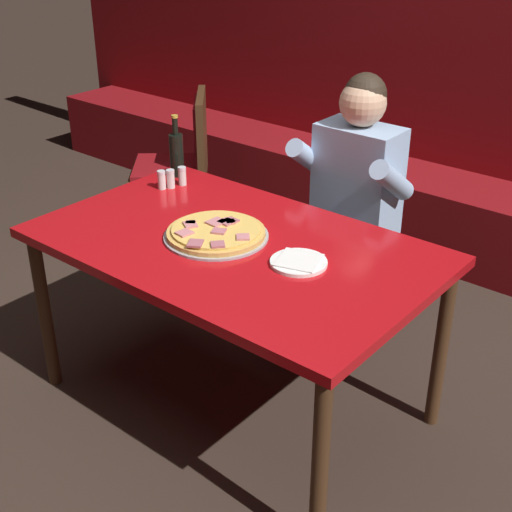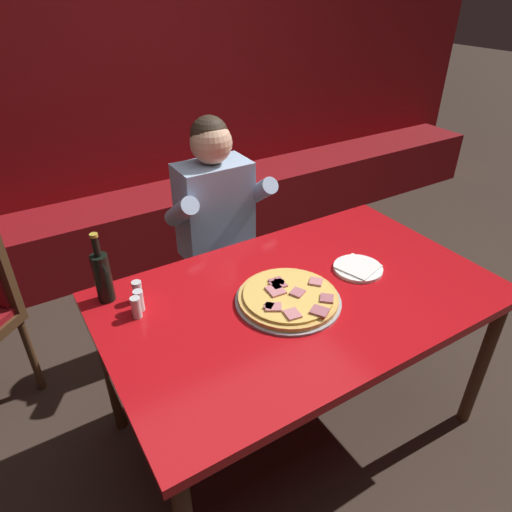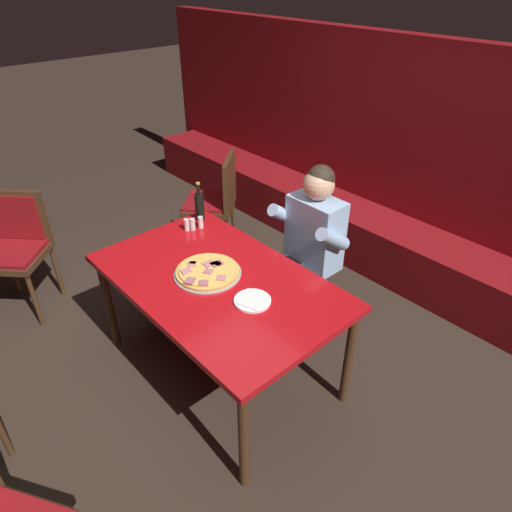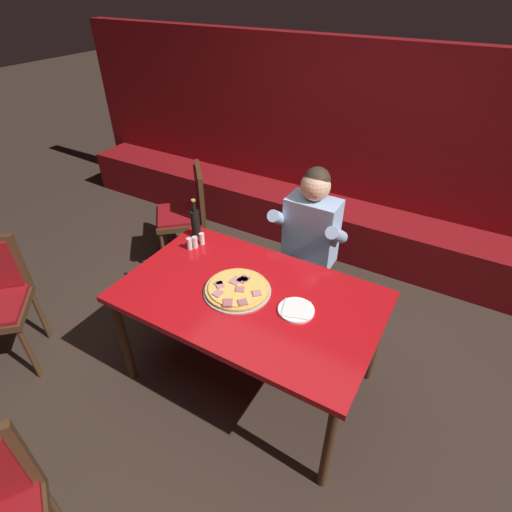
% 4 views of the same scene
% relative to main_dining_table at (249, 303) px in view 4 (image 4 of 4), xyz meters
% --- Properties ---
extents(ground_plane, '(24.00, 24.00, 0.00)m').
position_rel_main_dining_table_xyz_m(ground_plane, '(0.00, 0.00, -0.70)').
color(ground_plane, '#33261E').
extents(booth_wall_panel, '(6.80, 0.16, 1.90)m').
position_rel_main_dining_table_xyz_m(booth_wall_panel, '(0.00, 2.18, 0.25)').
color(booth_wall_panel, maroon).
rests_on(booth_wall_panel, ground_plane).
extents(booth_bench, '(6.46, 0.48, 0.46)m').
position_rel_main_dining_table_xyz_m(booth_bench, '(0.00, 1.86, -0.47)').
color(booth_bench, maroon).
rests_on(booth_bench, ground_plane).
extents(main_dining_table, '(1.56, 0.96, 0.77)m').
position_rel_main_dining_table_xyz_m(main_dining_table, '(0.00, 0.00, 0.00)').
color(main_dining_table, '#422816').
rests_on(main_dining_table, ground_plane).
extents(pizza, '(0.41, 0.41, 0.05)m').
position_rel_main_dining_table_xyz_m(pizza, '(-0.08, -0.01, 0.09)').
color(pizza, '#9E9EA3').
rests_on(pizza, main_dining_table).
extents(plate_white_paper, '(0.21, 0.21, 0.02)m').
position_rel_main_dining_table_xyz_m(plate_white_paper, '(0.30, 0.01, 0.08)').
color(plate_white_paper, white).
rests_on(plate_white_paper, main_dining_table).
extents(beer_bottle, '(0.07, 0.07, 0.29)m').
position_rel_main_dining_table_xyz_m(beer_bottle, '(-0.67, 0.37, 0.18)').
color(beer_bottle, black).
rests_on(beer_bottle, main_dining_table).
extents(shaker_oregano, '(0.04, 0.04, 0.09)m').
position_rel_main_dining_table_xyz_m(shaker_oregano, '(-0.57, 0.30, 0.11)').
color(shaker_oregano, silver).
rests_on(shaker_oregano, main_dining_table).
extents(shaker_parmesan, '(0.04, 0.04, 0.09)m').
position_rel_main_dining_table_xyz_m(shaker_parmesan, '(-0.58, 0.24, 0.11)').
color(shaker_parmesan, silver).
rests_on(shaker_parmesan, main_dining_table).
extents(shaker_red_pepper_flakes, '(0.04, 0.04, 0.09)m').
position_rel_main_dining_table_xyz_m(shaker_red_pepper_flakes, '(-0.60, 0.20, 0.11)').
color(shaker_red_pepper_flakes, silver).
rests_on(shaker_red_pepper_flakes, main_dining_table).
extents(diner_seated_blue_shirt, '(0.53, 0.53, 1.27)m').
position_rel_main_dining_table_xyz_m(diner_seated_blue_shirt, '(0.04, 0.75, 0.01)').
color(diner_seated_blue_shirt, black).
rests_on(diner_seated_blue_shirt, ground_plane).
extents(dining_chair_side_aisle, '(0.62, 0.62, 0.95)m').
position_rel_main_dining_table_xyz_m(dining_chair_side_aisle, '(-1.21, 0.93, -0.13)').
color(dining_chair_side_aisle, '#422816').
rests_on(dining_chair_side_aisle, ground_plane).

